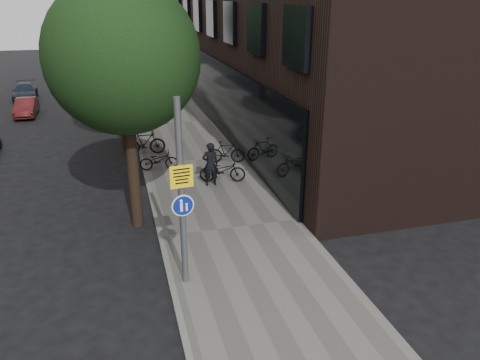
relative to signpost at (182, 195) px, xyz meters
name	(u,v)px	position (x,y,z in m)	size (l,w,h in m)	color
ground	(256,292)	(1.64, -0.79, -2.51)	(120.00, 120.00, 0.00)	black
sidewalk	(195,161)	(1.89, 9.21, -2.45)	(4.50, 60.00, 0.12)	slate
curb_edge	(144,166)	(-0.36, 9.21, -2.45)	(0.15, 60.00, 0.13)	slate
street_tree_near	(126,63)	(-0.89, 3.85, 2.59)	(4.40, 4.40, 7.50)	black
street_tree_mid	(117,38)	(-0.89, 12.35, 2.60)	(5.00, 5.00, 7.80)	black
street_tree_far	(113,26)	(-0.89, 21.35, 2.60)	(5.00, 5.00, 7.80)	black
signpost	(182,195)	(0.00, 0.00, 0.00)	(0.55, 0.16, 4.74)	#595B5E
pedestrian	(210,164)	(1.96, 6.16, -1.55)	(0.62, 0.41, 1.70)	black
parked_bike_facade_near	(222,170)	(2.48, 6.39, -1.93)	(0.62, 1.78, 0.93)	black
parked_bike_facade_far	(226,152)	(3.15, 8.50, -1.91)	(0.45, 1.61, 0.97)	black
parked_bike_curb_near	(159,160)	(0.23, 8.40, -1.98)	(0.55, 1.57, 0.82)	black
parked_bike_curb_far	(145,143)	(-0.16, 10.56, -1.84)	(0.52, 1.85, 1.11)	black
parked_car_mid	(26,107)	(-6.51, 20.33, -1.98)	(1.13, 3.23, 1.06)	maroon
parked_car_far	(25,92)	(-7.30, 25.53, -1.96)	(1.54, 3.80, 1.10)	#1C2433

